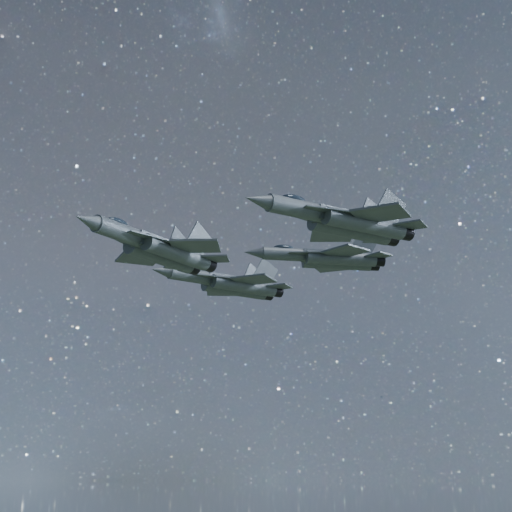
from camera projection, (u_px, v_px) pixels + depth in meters
jet_lead at (159, 248)px, 76.33m from camera, size 18.55×12.25×4.74m
jet_left at (229, 284)px, 104.92m from camera, size 20.01×14.27×5.11m
jet_right at (345, 221)px, 66.99m from camera, size 17.09×12.17×4.36m
jet_slot at (328, 258)px, 97.52m from camera, size 18.11×11.93×4.64m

